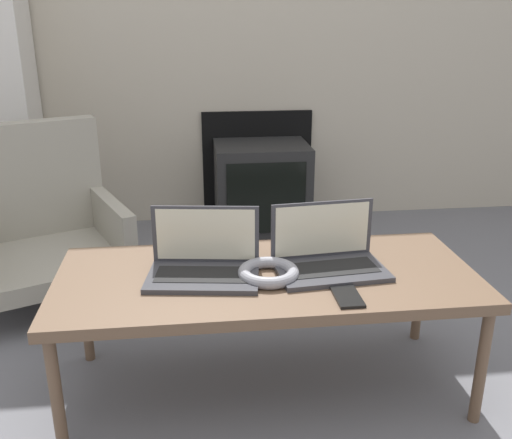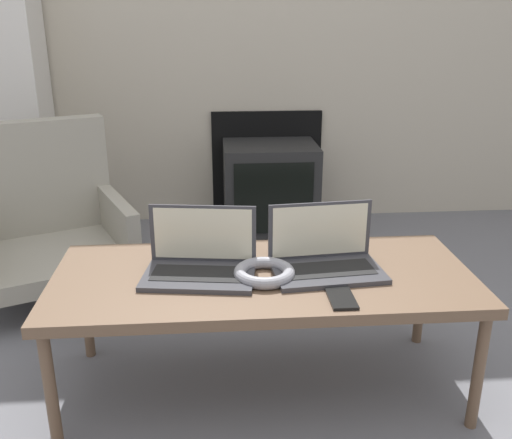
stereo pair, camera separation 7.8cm
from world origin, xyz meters
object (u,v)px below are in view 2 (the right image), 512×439
(laptop_left, at_px, (200,260))
(laptop_right, at_px, (325,256))
(headphones, at_px, (264,273))
(armchair, at_px, (44,218))
(phone, at_px, (341,297))
(tv, at_px, (270,188))

(laptop_left, bearing_deg, laptop_right, 7.97)
(headphones, distance_m, armchair, 1.30)
(phone, distance_m, armchair, 1.56)
(laptop_right, xyz_separation_m, armchair, (-1.13, 0.85, -0.14))
(headphones, bearing_deg, phone, -36.13)
(tv, xyz_separation_m, armchair, (-1.11, -0.66, 0.08))
(tv, relative_size, armchair, 0.62)
(laptop_left, height_order, laptop_right, same)
(armchair, bearing_deg, phone, -66.18)
(phone, bearing_deg, tv, 91.08)
(laptop_right, bearing_deg, armchair, 137.69)
(tv, height_order, armchair, armchair)
(laptop_right, xyz_separation_m, headphones, (-0.20, -0.05, -0.03))
(laptop_left, xyz_separation_m, tv, (0.38, 1.52, -0.22))
(laptop_right, relative_size, headphones, 1.89)
(headphones, height_order, phone, headphones)
(tv, bearing_deg, headphones, -96.47)
(phone, height_order, armchair, armchair)
(laptop_right, bearing_deg, headphones, -170.58)
(laptop_left, bearing_deg, armchair, 138.45)
(laptop_right, height_order, phone, laptop_right)
(tv, bearing_deg, armchair, -149.06)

